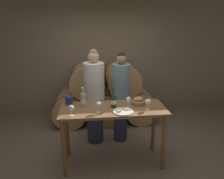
{
  "coord_description": "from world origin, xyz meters",
  "views": [
    {
      "loc": [
        -0.35,
        -3.02,
        2.23
      ],
      "look_at": [
        0.0,
        0.13,
        1.2
      ],
      "focal_mm": 35.0,
      "sensor_mm": 36.0,
      "label": 1
    }
  ],
  "objects_px": {
    "wine_bottle_red": "(114,101)",
    "wine_glass_right": "(148,102)",
    "person_right": "(121,97)",
    "blue_crock": "(69,100)",
    "person_left": "(94,97)",
    "wine_glass_center": "(129,99)",
    "tasting_table": "(113,117)",
    "cheese_plate": "(123,111)",
    "wine_glass_far_left": "(71,108)",
    "wine_bottle_white": "(83,100)",
    "bread_basket": "(138,101)",
    "wine_glass_left": "(98,105)"
  },
  "relations": [
    {
      "from": "cheese_plate",
      "to": "wine_glass_center",
      "type": "bearing_deg",
      "value": 58.77
    },
    {
      "from": "wine_glass_left",
      "to": "wine_glass_center",
      "type": "xyz_separation_m",
      "value": [
        0.46,
        0.16,
        0.0
      ]
    },
    {
      "from": "person_right",
      "to": "blue_crock",
      "type": "height_order",
      "value": "person_right"
    },
    {
      "from": "person_left",
      "to": "wine_glass_right",
      "type": "xyz_separation_m",
      "value": [
        0.76,
        -0.81,
        0.18
      ]
    },
    {
      "from": "person_left",
      "to": "wine_glass_right",
      "type": "distance_m",
      "value": 1.12
    },
    {
      "from": "blue_crock",
      "to": "bread_basket",
      "type": "height_order",
      "value": "bread_basket"
    },
    {
      "from": "cheese_plate",
      "to": "wine_glass_left",
      "type": "bearing_deg",
      "value": 176.29
    },
    {
      "from": "tasting_table",
      "to": "wine_glass_far_left",
      "type": "height_order",
      "value": "wine_glass_far_left"
    },
    {
      "from": "person_left",
      "to": "cheese_plate",
      "type": "bearing_deg",
      "value": -65.78
    },
    {
      "from": "blue_crock",
      "to": "bread_basket",
      "type": "distance_m",
      "value": 1.08
    },
    {
      "from": "wine_glass_far_left",
      "to": "wine_glass_left",
      "type": "height_order",
      "value": "same"
    },
    {
      "from": "wine_bottle_red",
      "to": "wine_glass_far_left",
      "type": "bearing_deg",
      "value": -158.15
    },
    {
      "from": "wine_bottle_red",
      "to": "wine_glass_right",
      "type": "bearing_deg",
      "value": -16.04
    },
    {
      "from": "person_left",
      "to": "wine_bottle_white",
      "type": "relative_size",
      "value": 5.75
    },
    {
      "from": "person_right",
      "to": "wine_bottle_white",
      "type": "xyz_separation_m",
      "value": [
        -0.67,
        -0.58,
        0.19
      ]
    },
    {
      "from": "cheese_plate",
      "to": "wine_glass_center",
      "type": "xyz_separation_m",
      "value": [
        0.11,
        0.18,
        0.11
      ]
    },
    {
      "from": "bread_basket",
      "to": "wine_glass_left",
      "type": "xyz_separation_m",
      "value": [
        -0.64,
        -0.25,
        0.07
      ]
    },
    {
      "from": "bread_basket",
      "to": "person_left",
      "type": "bearing_deg",
      "value": 138.79
    },
    {
      "from": "wine_glass_left",
      "to": "wine_glass_center",
      "type": "distance_m",
      "value": 0.49
    },
    {
      "from": "tasting_table",
      "to": "person_right",
      "type": "height_order",
      "value": "person_right"
    },
    {
      "from": "person_right",
      "to": "blue_crock",
      "type": "xyz_separation_m",
      "value": [
        -0.89,
        -0.46,
        0.15
      ]
    },
    {
      "from": "cheese_plate",
      "to": "wine_glass_right",
      "type": "bearing_deg",
      "value": 7.13
    },
    {
      "from": "wine_bottle_white",
      "to": "person_left",
      "type": "bearing_deg",
      "value": 71.74
    },
    {
      "from": "person_right",
      "to": "wine_bottle_white",
      "type": "height_order",
      "value": "person_right"
    },
    {
      "from": "person_right",
      "to": "person_left",
      "type": "bearing_deg",
      "value": 180.0
    },
    {
      "from": "wine_glass_center",
      "to": "wine_glass_right",
      "type": "relative_size",
      "value": 1.0
    },
    {
      "from": "wine_bottle_white",
      "to": "blue_crock",
      "type": "xyz_separation_m",
      "value": [
        -0.22,
        0.12,
        -0.04
      ]
    },
    {
      "from": "tasting_table",
      "to": "wine_glass_center",
      "type": "bearing_deg",
      "value": 5.52
    },
    {
      "from": "wine_glass_far_left",
      "to": "wine_glass_center",
      "type": "bearing_deg",
      "value": 16.01
    },
    {
      "from": "tasting_table",
      "to": "wine_glass_center",
      "type": "height_order",
      "value": "wine_glass_center"
    },
    {
      "from": "bread_basket",
      "to": "wine_glass_left",
      "type": "height_order",
      "value": "wine_glass_left"
    },
    {
      "from": "person_right",
      "to": "wine_glass_left",
      "type": "bearing_deg",
      "value": -118.36
    },
    {
      "from": "person_left",
      "to": "wine_glass_center",
      "type": "relative_size",
      "value": 10.96
    },
    {
      "from": "wine_bottle_white",
      "to": "bread_basket",
      "type": "relative_size",
      "value": 1.42
    },
    {
      "from": "person_left",
      "to": "wine_bottle_white",
      "type": "bearing_deg",
      "value": -108.26
    },
    {
      "from": "blue_crock",
      "to": "wine_glass_right",
      "type": "height_order",
      "value": "wine_glass_right"
    },
    {
      "from": "cheese_plate",
      "to": "wine_glass_right",
      "type": "relative_size",
      "value": 1.87
    },
    {
      "from": "cheese_plate",
      "to": "bread_basket",
      "type": "bearing_deg",
      "value": 43.61
    },
    {
      "from": "wine_bottle_white",
      "to": "wine_glass_left",
      "type": "bearing_deg",
      "value": -48.93
    },
    {
      "from": "wine_glass_right",
      "to": "wine_glass_center",
      "type": "bearing_deg",
      "value": 152.55
    },
    {
      "from": "wine_bottle_white",
      "to": "bread_basket",
      "type": "distance_m",
      "value": 0.86
    },
    {
      "from": "blue_crock",
      "to": "wine_glass_right",
      "type": "xyz_separation_m",
      "value": [
        1.17,
        -0.35,
        0.05
      ]
    },
    {
      "from": "wine_bottle_white",
      "to": "cheese_plate",
      "type": "bearing_deg",
      "value": -25.79
    },
    {
      "from": "person_left",
      "to": "tasting_table",
      "type": "bearing_deg",
      "value": -69.82
    },
    {
      "from": "bread_basket",
      "to": "wine_glass_right",
      "type": "distance_m",
      "value": 0.25
    },
    {
      "from": "person_left",
      "to": "wine_glass_far_left",
      "type": "xyz_separation_m",
      "value": [
        -0.35,
        -0.91,
        0.18
      ]
    },
    {
      "from": "bread_basket",
      "to": "wine_glass_right",
      "type": "height_order",
      "value": "wine_glass_right"
    },
    {
      "from": "wine_glass_far_left",
      "to": "wine_bottle_white",
      "type": "bearing_deg",
      "value": 65.25
    },
    {
      "from": "wine_glass_center",
      "to": "wine_glass_right",
      "type": "xyz_separation_m",
      "value": [
        0.26,
        -0.14,
        0.0
      ]
    },
    {
      "from": "person_left",
      "to": "person_right",
      "type": "xyz_separation_m",
      "value": [
        0.48,
        -0.0,
        -0.02
      ]
    }
  ]
}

